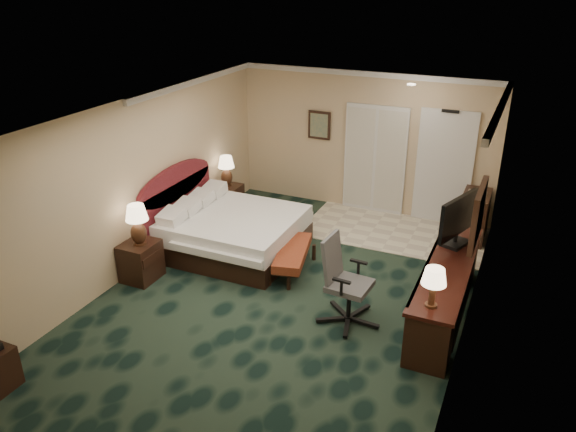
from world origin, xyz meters
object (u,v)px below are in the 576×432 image
at_px(lamp_far, 226,171).
at_px(desk_chair, 350,282).
at_px(nightstand_near, 141,261).
at_px(lamp_near, 138,225).
at_px(bed_bench, 293,260).
at_px(desk, 445,291).
at_px(tv, 458,221).
at_px(minibar, 474,216).
at_px(nightstand_far, 228,200).
at_px(bed, 235,233).

xyz_separation_m(lamp_far, desk_chair, (3.31, -2.53, -0.27)).
xyz_separation_m(nightstand_near, lamp_near, (0.03, -0.00, 0.62)).
distance_m(nightstand_near, bed_bench, 2.34).
height_order(desk, tv, tv).
bearing_deg(tv, lamp_near, -140.89).
xyz_separation_m(lamp_near, minibar, (4.43, 3.53, -0.49)).
height_order(desk_chair, minibar, desk_chair).
bearing_deg(nightstand_far, nightstand_near, -89.83).
bearing_deg(nightstand_near, bed_bench, 28.99).
bearing_deg(desk, nightstand_far, 157.69).
height_order(bed_bench, desk_chair, desk_chair).
bearing_deg(desk, lamp_near, -168.76).
distance_m(nightstand_near, nightstand_far, 2.69).
bearing_deg(tv, bed_bench, -150.48).
bearing_deg(bed, lamp_far, 124.08).
distance_m(nightstand_far, desk, 4.79).
xyz_separation_m(lamp_far, minibar, (4.50, 0.79, -0.45)).
bearing_deg(bed_bench, bed, 153.68).
height_order(nightstand_near, lamp_near, lamp_near).
distance_m(nightstand_far, desk_chair, 4.13).
xyz_separation_m(lamp_near, lamp_far, (-0.06, 2.74, -0.05)).
xyz_separation_m(bed_bench, desk, (2.38, -0.26, 0.19)).
bearing_deg(lamp_far, tv, -15.07).
bearing_deg(minibar, desk, -90.81).
bearing_deg(bed_bench, tv, -3.42).
relative_size(desk, minibar, 3.18).
bearing_deg(minibar, nightstand_far, -169.44).
distance_m(nightstand_near, minibar, 5.69).
relative_size(nightstand_near, lamp_far, 1.04).
bearing_deg(minibar, lamp_near, -141.50).
height_order(lamp_far, tv, tv).
bearing_deg(desk, minibar, 89.19).
height_order(lamp_near, desk, lamp_near).
height_order(tv, minibar, tv).
xyz_separation_m(bed, tv, (3.53, 0.14, 0.83)).
bearing_deg(nightstand_far, desk_chair, -37.05).
distance_m(lamp_near, bed_bench, 2.42).
height_order(lamp_near, minibar, lamp_near).
bearing_deg(tv, nightstand_far, -174.94).
bearing_deg(bed, tv, 2.25).
relative_size(lamp_near, desk_chair, 0.52).
bearing_deg(desk, bed, 171.46).
relative_size(bed, bed_bench, 1.69).
xyz_separation_m(tv, desk_chair, (-1.13, -1.33, -0.54)).
bearing_deg(bed_bench, desk, -19.60).
bearing_deg(bed, nightstand_near, -121.72).
xyz_separation_m(nightstand_far, tv, (4.41, -1.15, 0.86)).
relative_size(tv, desk_chair, 0.78).
height_order(nightstand_far, lamp_far, lamp_far).
xyz_separation_m(bed, minibar, (3.59, 2.12, 0.10)).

